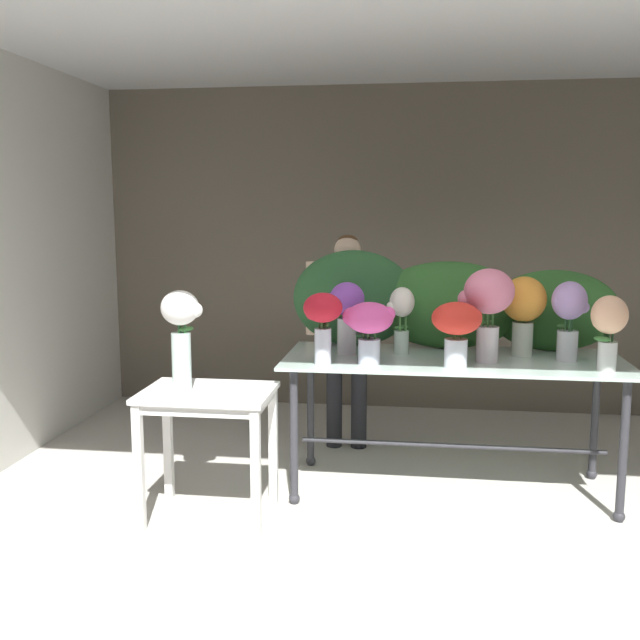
{
  "coord_description": "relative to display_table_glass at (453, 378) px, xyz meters",
  "views": [
    {
      "loc": [
        0.05,
        -2.74,
        1.81
      ],
      "look_at": [
        -0.52,
        1.43,
        1.16
      ],
      "focal_mm": 40.5,
      "sensor_mm": 36.0,
      "label": 1
    }
  ],
  "objects": [
    {
      "name": "ground_plane",
      "position": [
        -0.28,
        0.12,
        -0.75
      ],
      "size": [
        8.46,
        8.46,
        0.0
      ],
      "primitive_type": "plane",
      "color": "beige"
    },
    {
      "name": "wall_back",
      "position": [
        -0.28,
        2.04,
        0.7
      ],
      "size": [
        5.72,
        0.12,
        2.89
      ],
      "primitive_type": "cube",
      "color": "#706656",
      "rests_on": "ground"
    },
    {
      "name": "ceiling_slab",
      "position": [
        -0.28,
        0.12,
        2.2
      ],
      "size": [
        5.84,
        3.96,
        0.12
      ],
      "primitive_type": "cube",
      "color": "silver",
      "rests_on": "wall_back"
    },
    {
      "name": "display_table_glass",
      "position": [
        0.0,
        0.0,
        0.0
      ],
      "size": [
        2.13,
        0.89,
        0.88
      ],
      "color": "silver",
      "rests_on": "ground"
    },
    {
      "name": "side_table_white",
      "position": [
        -1.43,
        -0.6,
        -0.09
      ],
      "size": [
        0.75,
        0.56,
        0.77
      ],
      "color": "white",
      "rests_on": "ground"
    },
    {
      "name": "florist",
      "position": [
        -0.75,
        0.78,
        0.26
      ],
      "size": [
        0.63,
        0.24,
        1.62
      ],
      "color": "#232328",
      "rests_on": "ground"
    },
    {
      "name": "foliage_backdrop",
      "position": [
        -0.09,
        0.32,
        0.43
      ],
      "size": [
        2.17,
        0.29,
        0.66
      ],
      "color": "#28562D",
      "rests_on": "display_table_glass"
    },
    {
      "name": "vase_violet_peonies",
      "position": [
        -0.69,
        0.04,
        0.41
      ],
      "size": [
        0.26,
        0.23,
        0.47
      ],
      "color": "silver",
      "rests_on": "display_table_glass"
    },
    {
      "name": "vase_crimson_tulips",
      "position": [
        -0.8,
        -0.3,
        0.42
      ],
      "size": [
        0.24,
        0.24,
        0.44
      ],
      "color": "silver",
      "rests_on": "display_table_glass"
    },
    {
      "name": "vase_ivory_stock",
      "position": [
        -0.33,
        0.09,
        0.39
      ],
      "size": [
        0.18,
        0.16,
        0.44
      ],
      "color": "silver",
      "rests_on": "display_table_glass"
    },
    {
      "name": "vase_peach_freesia",
      "position": [
        0.87,
        -0.23,
        0.4
      ],
      "size": [
        0.21,
        0.21,
        0.44
      ],
      "color": "silver",
      "rests_on": "display_table_glass"
    },
    {
      "name": "vase_lilac_ranunculus",
      "position": [
        0.69,
        0.01,
        0.43
      ],
      "size": [
        0.23,
        0.21,
        0.5
      ],
      "color": "silver",
      "rests_on": "display_table_glass"
    },
    {
      "name": "vase_fuchsia_hydrangea",
      "position": [
        -0.52,
        -0.25,
        0.38
      ],
      "size": [
        0.32,
        0.29,
        0.38
      ],
      "color": "silver",
      "rests_on": "display_table_glass"
    },
    {
      "name": "vase_scarlet_lilies",
      "position": [
        0.0,
        -0.28,
        0.38
      ],
      "size": [
        0.3,
        0.3,
        0.39
      ],
      "color": "silver",
      "rests_on": "display_table_glass"
    },
    {
      "name": "vase_rosy_anemones",
      "position": [
        0.19,
        -0.09,
        0.51
      ],
      "size": [
        0.34,
        0.3,
        0.58
      ],
      "color": "silver",
      "rests_on": "display_table_glass"
    },
    {
      "name": "vase_sunset_carnations",
      "position": [
        0.44,
        0.14,
        0.45
      ],
      "size": [
        0.31,
        0.28,
        0.51
      ],
      "color": "silver",
      "rests_on": "display_table_glass"
    },
    {
      "name": "vase_white_roses_tall",
      "position": [
        -1.58,
        -0.6,
        0.38
      ],
      "size": [
        0.26,
        0.22,
        0.58
      ],
      "color": "silver",
      "rests_on": "side_table_white"
    }
  ]
}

